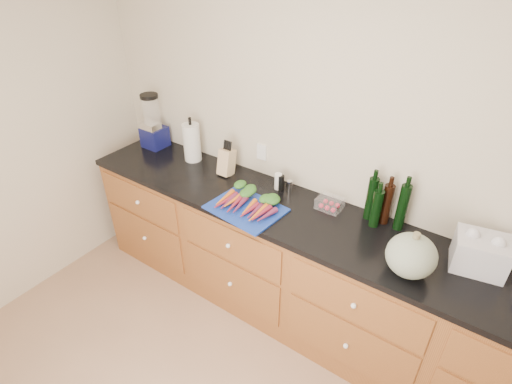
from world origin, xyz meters
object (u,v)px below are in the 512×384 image
Objects in this scene: squash at (411,256)px; paper_towel at (192,142)px; blender_appliance at (153,124)px; tomato_box at (330,203)px; carrots at (249,202)px; knife_block at (227,162)px; cutting_board at (246,208)px.

squash is 0.87× the size of paper_towel.
blender_appliance is 1.51× the size of paper_towel.
squash is at bearing -26.42° from tomato_box.
carrots is 1.30× the size of paper_towel.
blender_appliance reaches higher than paper_towel.
carrots is at bearing -146.89° from tomato_box.
blender_appliance reaches higher than tomato_box.
blender_appliance is 0.80m from knife_block.
paper_towel reaches higher than squash.
knife_block is at bearing 169.34° from squash.
tomato_box is (-0.61, 0.30, -0.08)m from squash.
paper_towel is (-1.82, 0.29, 0.03)m from squash.
carrots is at bearing 179.31° from squash.
knife_block is (0.36, -0.02, -0.05)m from paper_towel.
cutting_board is at bearing -178.63° from squash.
carrots is 1.24m from blender_appliance.
carrots reaches higher than cutting_board.
blender_appliance is (-1.19, 0.32, 0.19)m from cutting_board.
paper_towel is at bearing 176.85° from knife_block.
tomato_box is at bearing 153.58° from squash.
tomato_box reaches higher than carrots.
blender_appliance is at bearing -179.56° from tomato_box.
tomato_box reaches higher than cutting_board.
tomato_box is (0.85, 0.03, -0.06)m from knife_block.
knife_block reaches higher than cutting_board.
squash is at bearing -0.69° from carrots.
cutting_board is 1.04× the size of blender_appliance.
blender_appliance is at bearing -179.67° from paper_towel.
paper_towel is at bearing 159.71° from carrots.
knife_block is at bearing -1.26° from blender_appliance.
cutting_board is at bearing -22.77° from paper_towel.
knife_block reaches higher than tomato_box.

